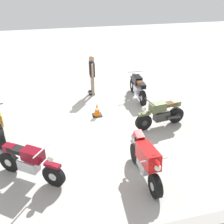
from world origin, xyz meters
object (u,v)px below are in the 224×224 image
(motorcycle_maroon_cruiser, at_px, (30,162))
(motorcycle_red_sportbike, at_px, (146,160))
(motorcycle_black_cruiser, at_px, (138,87))
(traffic_cone, at_px, (97,110))
(person_in_black_shirt, at_px, (92,72))
(motorcycle_olive_vintage, at_px, (161,114))

(motorcycle_maroon_cruiser, xyz_separation_m, motorcycle_red_sportbike, (-3.00, 0.72, 0.07))
(motorcycle_red_sportbike, bearing_deg, motorcycle_maroon_cruiser, -104.41)
(motorcycle_black_cruiser, height_order, traffic_cone, motorcycle_black_cruiser)
(motorcycle_maroon_cruiser, distance_m, motorcycle_red_sportbike, 3.08)
(motorcycle_black_cruiser, relative_size, motorcycle_red_sportbike, 1.07)
(person_in_black_shirt, bearing_deg, motorcycle_red_sportbike, 98.14)
(motorcycle_maroon_cruiser, distance_m, person_in_black_shirt, 5.75)
(motorcycle_red_sportbike, bearing_deg, motorcycle_olive_vintage, 147.78)
(motorcycle_maroon_cruiser, relative_size, motorcycle_red_sportbike, 0.90)
(motorcycle_olive_vintage, relative_size, motorcycle_red_sportbike, 1.00)
(traffic_cone, bearing_deg, motorcycle_maroon_cruiser, 51.55)
(person_in_black_shirt, relative_size, traffic_cone, 3.35)
(motorcycle_black_cruiser, bearing_deg, traffic_cone, 120.84)
(motorcycle_olive_vintage, height_order, person_in_black_shirt, person_in_black_shirt)
(motorcycle_maroon_cruiser, height_order, person_in_black_shirt, person_in_black_shirt)
(motorcycle_red_sportbike, bearing_deg, traffic_cone, -171.34)
(motorcycle_red_sportbike, xyz_separation_m, person_in_black_shirt, (0.43, -5.84, 0.43))
(motorcycle_black_cruiser, distance_m, motorcycle_olive_vintage, 2.46)
(motorcycle_red_sportbike, height_order, person_in_black_shirt, person_in_black_shirt)
(person_in_black_shirt, height_order, traffic_cone, person_in_black_shirt)
(motorcycle_black_cruiser, distance_m, motorcycle_red_sportbike, 5.08)
(motorcycle_black_cruiser, xyz_separation_m, person_in_black_shirt, (1.86, -0.98, 0.51))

